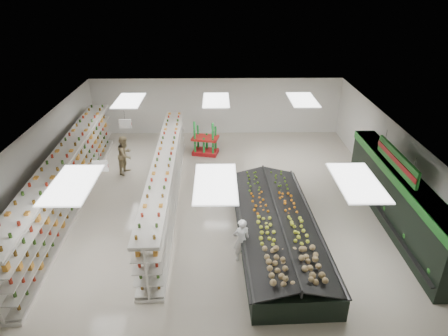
{
  "coord_description": "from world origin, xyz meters",
  "views": [
    {
      "loc": [
        0.08,
        -13.83,
        8.5
      ],
      "look_at": [
        0.32,
        0.97,
        1.17
      ],
      "focal_mm": 32.0,
      "sensor_mm": 36.0,
      "label": 1
    }
  ],
  "objects_px": {
    "gondola_center": "(166,181)",
    "produce_island": "(277,227)",
    "shopper_main": "(241,240)",
    "gondola_left": "(67,182)",
    "soda_endcap": "(205,139)",
    "shopper_background": "(125,155)"
  },
  "relations": [
    {
      "from": "shopper_main",
      "to": "produce_island",
      "type": "bearing_deg",
      "value": -155.18
    },
    {
      "from": "shopper_background",
      "to": "soda_endcap",
      "type": "bearing_deg",
      "value": -42.44
    },
    {
      "from": "soda_endcap",
      "to": "shopper_background",
      "type": "relative_size",
      "value": 0.91
    },
    {
      "from": "produce_island",
      "to": "gondola_center",
      "type": "bearing_deg",
      "value": 146.68
    },
    {
      "from": "soda_endcap",
      "to": "shopper_main",
      "type": "distance_m",
      "value": 8.55
    },
    {
      "from": "produce_island",
      "to": "shopper_main",
      "type": "height_order",
      "value": "shopper_main"
    },
    {
      "from": "produce_island",
      "to": "shopper_main",
      "type": "distance_m",
      "value": 1.68
    },
    {
      "from": "produce_island",
      "to": "soda_endcap",
      "type": "distance_m",
      "value": 7.87
    },
    {
      "from": "gondola_left",
      "to": "soda_endcap",
      "type": "xyz_separation_m",
      "value": [
        5.33,
        4.83,
        -0.2
      ]
    },
    {
      "from": "gondola_left",
      "to": "shopper_main",
      "type": "distance_m",
      "value": 7.62
    },
    {
      "from": "gondola_center",
      "to": "produce_island",
      "type": "distance_m",
      "value": 4.95
    },
    {
      "from": "gondola_left",
      "to": "shopper_main",
      "type": "xyz_separation_m",
      "value": [
        6.7,
        -3.61,
        -0.23
      ]
    },
    {
      "from": "produce_island",
      "to": "shopper_main",
      "type": "bearing_deg",
      "value": -141.07
    },
    {
      "from": "gondola_center",
      "to": "soda_endcap",
      "type": "relative_size",
      "value": 6.84
    },
    {
      "from": "soda_endcap",
      "to": "gondola_center",
      "type": "bearing_deg",
      "value": -107.25
    },
    {
      "from": "gondola_center",
      "to": "soda_endcap",
      "type": "height_order",
      "value": "gondola_center"
    },
    {
      "from": "shopper_background",
      "to": "produce_island",
      "type": "bearing_deg",
      "value": -112.4
    },
    {
      "from": "shopper_main",
      "to": "gondola_left",
      "type": "bearing_deg",
      "value": -42.41
    },
    {
      "from": "gondola_center",
      "to": "produce_island",
      "type": "relative_size",
      "value": 1.49
    },
    {
      "from": "gondola_center",
      "to": "soda_endcap",
      "type": "xyz_separation_m",
      "value": [
        1.46,
        4.69,
        -0.1
      ]
    },
    {
      "from": "shopper_background",
      "to": "gondola_left",
      "type": "bearing_deg",
      "value": 166.1
    },
    {
      "from": "soda_endcap",
      "to": "shopper_main",
      "type": "xyz_separation_m",
      "value": [
        1.37,
        -8.44,
        -0.03
      ]
    }
  ]
}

